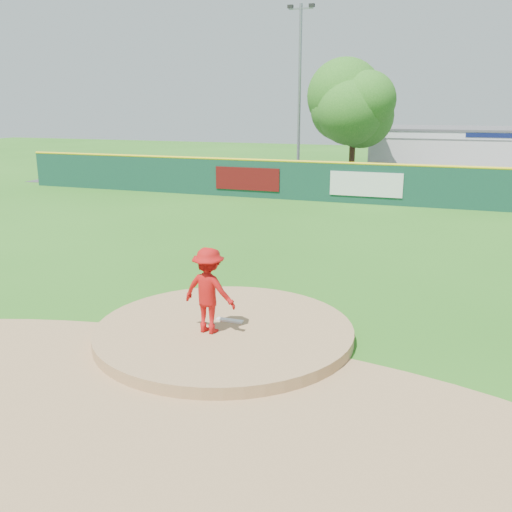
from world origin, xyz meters
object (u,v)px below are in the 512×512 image
(pool_building_grp, at_px, (487,152))
(playground_slide, at_px, (147,169))
(light_pole_left, at_px, (300,85))
(van, at_px, (347,174))
(pitcher, at_px, (209,290))
(deciduous_tree, at_px, (354,109))

(pool_building_grp, relative_size, playground_slide, 5.40)
(pool_building_grp, distance_m, light_pole_left, 13.72)
(pool_building_grp, xyz_separation_m, light_pole_left, (-12.00, -4.99, 4.39))
(van, relative_size, pool_building_grp, 0.32)
(pitcher, distance_m, pool_building_grp, 32.95)
(light_pole_left, bearing_deg, pool_building_grp, 22.60)
(pool_building_grp, relative_size, light_pole_left, 1.38)
(light_pole_left, bearing_deg, pitcher, -77.98)
(pitcher, xyz_separation_m, van, (-2.01, 24.98, -0.46))
(pool_building_grp, bearing_deg, playground_slide, -154.92)
(van, relative_size, deciduous_tree, 0.65)
(pool_building_grp, distance_m, deciduous_tree, 11.01)
(pitcher, xyz_separation_m, light_pole_left, (-5.83, 27.37, 4.90))
(playground_slide, height_order, light_pole_left, light_pole_left)
(pool_building_grp, height_order, deciduous_tree, deciduous_tree)
(playground_slide, bearing_deg, van, 10.64)
(pool_building_grp, xyz_separation_m, playground_slide, (-20.87, -9.77, -0.88))
(playground_slide, relative_size, light_pole_left, 0.26)
(deciduous_tree, bearing_deg, pool_building_grp, 41.16)
(playground_slide, height_order, deciduous_tree, deciduous_tree)
(pool_building_grp, bearing_deg, van, -137.93)
(deciduous_tree, bearing_deg, van, -114.85)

